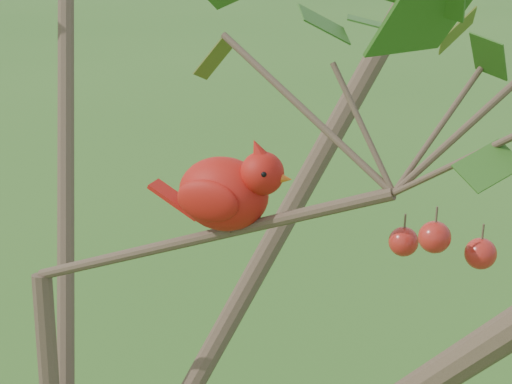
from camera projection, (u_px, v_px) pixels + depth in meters
crabapple_tree at (22, 214)px, 1.14m from camera, size 2.35×2.05×2.95m
cardinal at (228, 191)px, 1.11m from camera, size 0.22×0.11×0.15m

